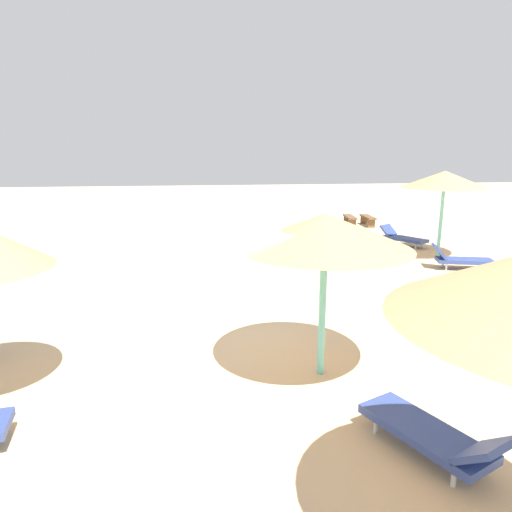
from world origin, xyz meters
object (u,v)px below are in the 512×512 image
Objects in this scene: parasol_2 at (325,231)px; lounger_1 at (402,237)px; bench_1 at (368,219)px; lounger_2 at (434,435)px; bench_0 at (350,219)px; parasol_1 at (445,180)px; lounger_6 at (460,259)px.

parasol_2 reaches higher than lounger_1.
parasol_2 reaches higher than bench_1.
lounger_2 is 1.30× the size of bench_0.
bench_0 is at bearing 98.16° from parasol_1.
parasol_1 is 7.12m from bench_1.
parasol_1 is at bearing -77.95° from lounger_1.
parasol_2 is at bearing -128.83° from parasol_1.
parasol_1 is 10.25m from parasol_2.
lounger_2 is 10.18m from lounger_6.
bench_1 is (0.33, 4.70, 0.03)m from lounger_1.
lounger_6 is 8.59m from bench_0.
lounger_1 is at bearing 93.91° from lounger_6.
bench_0 is at bearing 69.85° from parasol_2.
lounger_1 is 0.98× the size of lounger_6.
lounger_6 is 1.29× the size of bench_1.
parasol_1 is 7.31m from bench_0.
lounger_6 is (5.43, 8.61, 0.01)m from lounger_2.
parasol_2 is at bearing -110.15° from bench_0.
bench_0 is at bearing 96.51° from lounger_1.
lounger_2 is 1.31× the size of bench_1.
lounger_2 is (0.82, -2.34, -2.17)m from parasol_2.
parasol_2 is at bearing -120.93° from lounger_1.
bench_1 is at bearing 90.88° from parasol_1.
parasol_2 is 3.29m from lounger_2.
lounger_1 is 4.71m from bench_1.
bench_1 is (0.07, 8.43, 0.02)m from lounger_6.
lounger_1 is 4.86m from bench_0.
parasol_1 is 11.99m from lounger_2.
parasol_1 is at bearing 61.50° from lounger_2.
bench_1 is (6.32, 14.70, -2.14)m from parasol_2.
parasol_1 is at bearing 84.12° from lounger_6.
bench_0 is (4.62, 17.16, 0.03)m from lounger_2.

